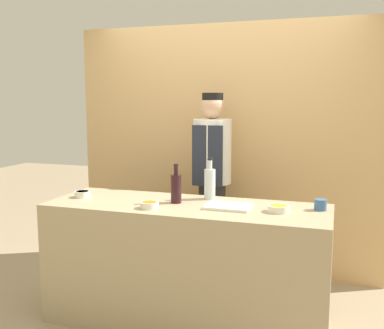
{
  "coord_description": "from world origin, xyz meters",
  "views": [
    {
      "loc": [
        1.05,
        -3.07,
        1.68
      ],
      "look_at": [
        0.0,
        0.14,
        1.2
      ],
      "focal_mm": 42.0,
      "sensor_mm": 36.0,
      "label": 1
    }
  ],
  "objects_px": {
    "bottle_clear": "(210,183)",
    "cup_blue": "(320,205)",
    "sauce_bowl_yellow": "(278,208)",
    "chef_center": "(212,181)",
    "cutting_board": "(228,206)",
    "sauce_bowl_brown": "(83,194)",
    "bottle_wine": "(176,188)",
    "sauce_bowl_orange": "(149,205)"
  },
  "relations": [
    {
      "from": "sauce_bowl_brown",
      "to": "cutting_board",
      "type": "height_order",
      "value": "sauce_bowl_brown"
    },
    {
      "from": "cutting_board",
      "to": "bottle_wine",
      "type": "height_order",
      "value": "bottle_wine"
    },
    {
      "from": "cup_blue",
      "to": "chef_center",
      "type": "relative_size",
      "value": 0.05
    },
    {
      "from": "bottle_clear",
      "to": "chef_center",
      "type": "xyz_separation_m",
      "value": [
        -0.14,
        0.56,
        -0.09
      ]
    },
    {
      "from": "sauce_bowl_yellow",
      "to": "cutting_board",
      "type": "distance_m",
      "value": 0.36
    },
    {
      "from": "cutting_board",
      "to": "chef_center",
      "type": "bearing_deg",
      "value": 113.27
    },
    {
      "from": "cup_blue",
      "to": "sauce_bowl_orange",
      "type": "bearing_deg",
      "value": -164.56
    },
    {
      "from": "bottle_clear",
      "to": "bottle_wine",
      "type": "relative_size",
      "value": 1.1
    },
    {
      "from": "cup_blue",
      "to": "bottle_wine",
      "type": "bearing_deg",
      "value": -174.48
    },
    {
      "from": "bottle_clear",
      "to": "cup_blue",
      "type": "xyz_separation_m",
      "value": [
        0.84,
        -0.11,
        -0.09
      ]
    },
    {
      "from": "cup_blue",
      "to": "chef_center",
      "type": "xyz_separation_m",
      "value": [
        -0.98,
        0.67,
        0.0
      ]
    },
    {
      "from": "cutting_board",
      "to": "bottle_wine",
      "type": "xyz_separation_m",
      "value": [
        -0.41,
        0.03,
        0.11
      ]
    },
    {
      "from": "sauce_bowl_yellow",
      "to": "chef_center",
      "type": "bearing_deg",
      "value": 130.96
    },
    {
      "from": "bottle_clear",
      "to": "sauce_bowl_brown",
      "type": "bearing_deg",
      "value": -165.19
    },
    {
      "from": "sauce_bowl_yellow",
      "to": "bottle_clear",
      "type": "distance_m",
      "value": 0.63
    },
    {
      "from": "bottle_wine",
      "to": "chef_center",
      "type": "distance_m",
      "value": 0.78
    },
    {
      "from": "sauce_bowl_orange",
      "to": "bottle_clear",
      "type": "distance_m",
      "value": 0.55
    },
    {
      "from": "sauce_bowl_yellow",
      "to": "bottle_wine",
      "type": "bearing_deg",
      "value": 176.94
    },
    {
      "from": "bottle_wine",
      "to": "cup_blue",
      "type": "xyz_separation_m",
      "value": [
        1.04,
        0.1,
        -0.08
      ]
    },
    {
      "from": "cutting_board",
      "to": "cup_blue",
      "type": "relative_size",
      "value": 3.76
    },
    {
      "from": "sauce_bowl_yellow",
      "to": "cutting_board",
      "type": "bearing_deg",
      "value": 178.88
    },
    {
      "from": "bottle_clear",
      "to": "bottle_wine",
      "type": "height_order",
      "value": "bottle_clear"
    },
    {
      "from": "bottle_wine",
      "to": "cup_blue",
      "type": "distance_m",
      "value": 1.05
    },
    {
      "from": "sauce_bowl_brown",
      "to": "sauce_bowl_yellow",
      "type": "bearing_deg",
      "value": 0.31
    },
    {
      "from": "bottle_wine",
      "to": "cup_blue",
      "type": "height_order",
      "value": "bottle_wine"
    },
    {
      "from": "sauce_bowl_brown",
      "to": "sauce_bowl_orange",
      "type": "height_order",
      "value": "sauce_bowl_brown"
    },
    {
      "from": "cutting_board",
      "to": "chef_center",
      "type": "distance_m",
      "value": 0.87
    },
    {
      "from": "bottle_clear",
      "to": "chef_center",
      "type": "relative_size",
      "value": 0.19
    },
    {
      "from": "sauce_bowl_orange",
      "to": "chef_center",
      "type": "relative_size",
      "value": 0.08
    },
    {
      "from": "sauce_bowl_yellow",
      "to": "bottle_wine",
      "type": "xyz_separation_m",
      "value": [
        -0.77,
        0.04,
        0.09
      ]
    },
    {
      "from": "sauce_bowl_orange",
      "to": "sauce_bowl_yellow",
      "type": "bearing_deg",
      "value": 11.42
    },
    {
      "from": "cutting_board",
      "to": "bottle_wine",
      "type": "bearing_deg",
      "value": 175.25
    },
    {
      "from": "sauce_bowl_yellow",
      "to": "sauce_bowl_orange",
      "type": "bearing_deg",
      "value": -168.58
    },
    {
      "from": "sauce_bowl_yellow",
      "to": "sauce_bowl_orange",
      "type": "xyz_separation_m",
      "value": [
        -0.89,
        -0.18,
        -0.0
      ]
    },
    {
      "from": "sauce_bowl_yellow",
      "to": "bottle_clear",
      "type": "bearing_deg",
      "value": 156.12
    },
    {
      "from": "bottle_clear",
      "to": "cup_blue",
      "type": "bearing_deg",
      "value": -7.39
    },
    {
      "from": "sauce_bowl_orange",
      "to": "cup_blue",
      "type": "xyz_separation_m",
      "value": [
        1.16,
        0.32,
        0.01
      ]
    },
    {
      "from": "sauce_bowl_orange",
      "to": "sauce_bowl_brown",
      "type": "bearing_deg",
      "value": 165.26
    },
    {
      "from": "cutting_board",
      "to": "bottle_clear",
      "type": "bearing_deg",
      "value": 130.43
    },
    {
      "from": "sauce_bowl_brown",
      "to": "chef_center",
      "type": "distance_m",
      "value": 1.17
    },
    {
      "from": "sauce_bowl_yellow",
      "to": "cutting_board",
      "type": "relative_size",
      "value": 0.47
    },
    {
      "from": "sauce_bowl_brown",
      "to": "cutting_board",
      "type": "xyz_separation_m",
      "value": [
        1.18,
        0.02,
        -0.02
      ]
    }
  ]
}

